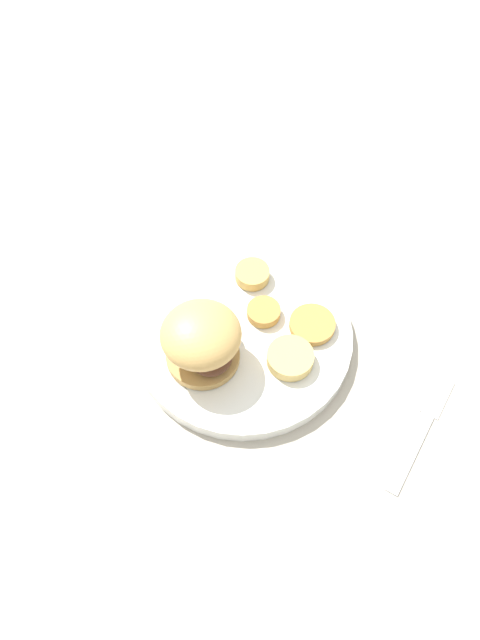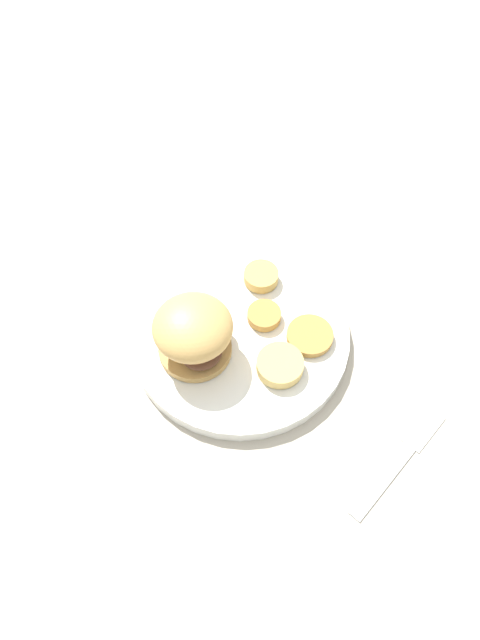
# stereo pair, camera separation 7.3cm
# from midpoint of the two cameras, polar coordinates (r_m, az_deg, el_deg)

# --- Properties ---
(ground_plane) EXTENTS (4.00, 4.00, 0.00)m
(ground_plane) POSITION_cam_midpoint_polar(r_m,az_deg,el_deg) (0.77, 2.71, -2.00)
(ground_plane) COLOR #B2A899
(dinner_plate) EXTENTS (0.27, 0.27, 0.02)m
(dinner_plate) POSITION_cam_midpoint_polar(r_m,az_deg,el_deg) (0.76, 2.75, -1.58)
(dinner_plate) COLOR white
(dinner_plate) RESTS_ON ground_plane
(sandwich) EXTENTS (0.09, 0.09, 0.08)m
(sandwich) POSITION_cam_midpoint_polar(r_m,az_deg,el_deg) (0.71, -1.14, -1.44)
(sandwich) COLOR tan
(sandwich) RESTS_ON dinner_plate
(potato_round_0) EXTENTS (0.06, 0.06, 0.02)m
(potato_round_0) POSITION_cam_midpoint_polar(r_m,az_deg,el_deg) (0.73, 6.57, -4.36)
(potato_round_0) COLOR #DBB766
(potato_round_0) RESTS_ON dinner_plate
(potato_round_1) EXTENTS (0.04, 0.04, 0.01)m
(potato_round_1) POSITION_cam_midpoint_polar(r_m,az_deg,el_deg) (0.76, 4.97, 0.21)
(potato_round_1) COLOR #BC8942
(potato_round_1) RESTS_ON dinner_plate
(potato_round_2) EXTENTS (0.06, 0.06, 0.01)m
(potato_round_2) POSITION_cam_midpoint_polar(r_m,az_deg,el_deg) (0.75, 9.18, -1.65)
(potato_round_2) COLOR #BC8942
(potato_round_2) RESTS_ON dinner_plate
(potato_round_3) EXTENTS (0.04, 0.04, 0.01)m
(potato_round_3) POSITION_cam_midpoint_polar(r_m,az_deg,el_deg) (0.79, 4.60, 3.79)
(potato_round_3) COLOR tan
(potato_round_3) RESTS_ON dinner_plate
(fork) EXTENTS (0.10, 0.15, 0.00)m
(fork) POSITION_cam_midpoint_polar(r_m,az_deg,el_deg) (0.73, 17.20, -12.39)
(fork) COLOR silver
(fork) RESTS_ON ground_plane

